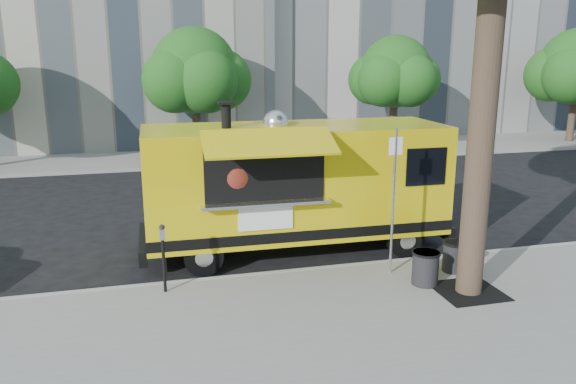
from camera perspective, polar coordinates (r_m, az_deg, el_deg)
name	(u,v)px	position (r m, az deg, el deg)	size (l,w,h in m)	color
ground	(298,260)	(12.83, 1.01, -6.92)	(120.00, 120.00, 0.00)	black
sidewalk	(365,343)	(9.36, 7.78, -14.93)	(60.00, 6.00, 0.15)	gray
curb	(310,272)	(11.98, 2.21, -8.12)	(60.00, 0.14, 0.16)	#999993
far_sidewalk	(219,155)	(25.65, -7.07, 3.77)	(60.00, 5.00, 0.15)	gray
tree_well	(468,291)	(11.40, 17.83, -9.57)	(1.20, 1.20, 0.02)	black
far_tree_b	(195,71)	(24.36, -9.47, 12.05)	(3.60, 3.60, 5.50)	#33261C
far_tree_c	(395,72)	(26.46, 10.84, 11.88)	(3.24, 3.24, 5.21)	#33261C
sign_post	(394,193)	(11.41, 10.67, -0.12)	(0.28, 0.06, 3.00)	silver
parking_meter	(163,250)	(10.82, -12.57, -5.80)	(0.11, 0.11, 1.33)	black
food_truck	(295,183)	(12.89, 0.67, 0.89)	(7.17, 3.35, 3.53)	#D3BC0B
trash_bin_left	(455,256)	(12.22, 16.57, -6.21)	(0.52, 0.52, 0.63)	black
trash_bin_right	(425,267)	(11.39, 13.79, -7.41)	(0.56, 0.56, 0.67)	black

